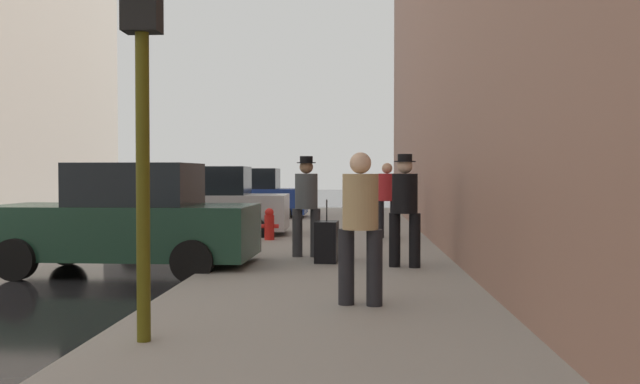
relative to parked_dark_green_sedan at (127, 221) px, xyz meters
name	(u,v)px	position (x,y,z in m)	size (l,w,h in m)	color
sidewalk	(332,277)	(3.35, -0.77, -0.77)	(4.00, 40.00, 0.15)	gray
parked_dark_green_sedan	(127,221)	(0.00, 0.00, 0.00)	(4.25, 2.16, 1.79)	#193828
parked_silver_sedan	(203,205)	(0.00, 5.75, 0.00)	(4.25, 2.14, 1.79)	#B7BABF
parked_blue_sedan	(246,196)	(0.00, 12.52, 0.00)	(4.20, 2.07, 1.79)	navy
fire_hydrant	(269,224)	(1.80, 4.29, -0.35)	(0.42, 0.22, 0.70)	red
traffic_light	(142,43)	(1.85, -5.25, 1.91)	(0.32, 0.32, 3.60)	#514C0F
pedestrian_with_beanie	(306,201)	(2.84, 1.13, 0.29)	(0.51, 0.42, 1.78)	#333338
pedestrian_with_fedora	(405,205)	(4.48, -0.20, 0.29)	(0.53, 0.50, 1.78)	black
pedestrian_in_tan_coat	(360,220)	(3.76, -3.45, 0.26)	(0.53, 0.47, 1.71)	black
pedestrian_in_red_jacket	(387,196)	(4.43, 4.84, 0.26)	(0.52, 0.46, 1.71)	black
rolling_suitcase	(327,242)	(3.23, 0.40, -0.36)	(0.40, 0.58, 1.04)	black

